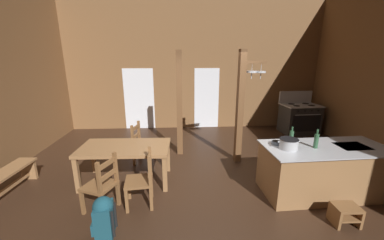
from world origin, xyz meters
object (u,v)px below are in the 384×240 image
Objects in this scene: ladderback_chair_by_post at (142,144)px; bench_along_left_wall at (2,182)px; stove_range at (299,118)px; bottle_tall_on_counter at (316,141)px; ladderback_chair_near_window at (102,185)px; backpack at (104,216)px; kitchen_island at (323,170)px; step_stool at (345,213)px; bottle_short_on_counter at (291,136)px; ladderback_chair_at_table_end at (142,180)px; mixing_bowl_on_counter at (276,143)px; dining_table at (125,150)px; stockpot_on_counter at (289,144)px.

ladderback_chair_by_post is 0.67× the size of bench_along_left_wall.
stove_range is 3.79m from bottle_tall_on_counter.
stove_range is 6.31m from ladderback_chair_near_window.
backpack is (2.05, -1.01, 0.01)m from bench_along_left_wall.
kitchen_island is at bearing -22.89° from ladderback_chair_by_post.
stove_range reaches higher than step_stool.
bottle_short_on_counter is (3.07, 1.09, 0.69)m from backpack.
backpack is at bearing -121.58° from ladderback_chair_at_table_end.
ladderback_chair_near_window is at bearing -171.06° from mixing_bowl_on_counter.
dining_table is 0.94m from ladderback_chair_near_window.
stove_range reaches higher than bench_along_left_wall.
bottle_tall_on_counter is at bearing -18.84° from mixing_bowl_on_counter.
mixing_bowl_on_counter is at bearing -8.94° from dining_table.
ladderback_chair_at_table_end is at bearing -7.64° from bench_along_left_wall.
kitchen_island is 2.31× the size of ladderback_chair_at_table_end.
bottle_tall_on_counter is (5.43, -0.20, 0.72)m from bench_along_left_wall.
step_stool is 2.27× the size of mixing_bowl_on_counter.
ladderback_chair_near_window reaches higher than bench_along_left_wall.
stockpot_on_counter reaches higher than ladderback_chair_near_window.
dining_table is at bearing 78.94° from ladderback_chair_near_window.
backpack is at bearing -71.37° from ladderback_chair_near_window.
bottle_tall_on_counter reaches higher than ladderback_chair_near_window.
bottle_tall_on_counter is 1.12× the size of bottle_short_on_counter.
ladderback_chair_near_window is (-3.79, -0.29, 0.01)m from kitchen_island.
ladderback_chair_by_post is 2.93m from mixing_bowl_on_counter.
ladderback_chair_near_window is (-3.65, 0.53, 0.27)m from step_stool.
ladderback_chair_at_table_end is 2.85× the size of bottle_tall_on_counter.
kitchen_island is at bearing -12.13° from mixing_bowl_on_counter.
bottle_tall_on_counter is (-0.23, -0.03, 0.58)m from kitchen_island.
step_stool is at bearing 0.43° from backpack.
step_stool is 3.47m from backpack.
ladderback_chair_at_table_end is at bearing 58.42° from backpack.
stockpot_on_counter is 0.49m from bottle_tall_on_counter.
mixing_bowl_on_counter reaches higher than kitchen_island.
ladderback_chair_near_window reaches higher than backpack.
ladderback_chair_near_window is 0.60m from backpack.
dining_table is 2.99m from stockpot_on_counter.
stockpot_on_counter is at bearing -176.65° from kitchen_island.
stockpot_on_counter is (2.90, -0.66, 0.33)m from dining_table.
stockpot_on_counter is 1.26× the size of bottle_short_on_counter.
bench_along_left_wall is 2.37× the size of backpack.
ladderback_chair_at_table_end is (0.43, -0.78, -0.20)m from dining_table.
bottle_short_on_counter is at bearing 9.30° from ladderback_chair_near_window.
ladderback_chair_by_post is at bearing 157.11° from kitchen_island.
step_stool is 0.21× the size of dining_table.
bottle_short_on_counter is (-1.88, -3.13, 0.53)m from stove_range.
ladderback_chair_at_table_end is 3.01m from bottle_tall_on_counter.
stockpot_on_counter is 2.33× the size of mixing_bowl_on_counter.
kitchen_island is 2.31× the size of ladderback_chair_by_post.
stove_range is at bearing 22.01° from ladderback_chair_by_post.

